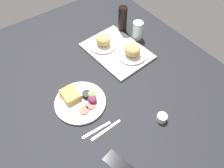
% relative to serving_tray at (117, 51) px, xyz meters
% --- Properties ---
extents(ground_plane, '(1.90, 1.50, 0.03)m').
position_rel_serving_tray_xyz_m(ground_plane, '(0.22, -0.25, -0.02)').
color(ground_plane, black).
extents(serving_tray, '(0.47, 0.36, 0.02)m').
position_rel_serving_tray_xyz_m(serving_tray, '(0.00, 0.00, 0.00)').
color(serving_tray, '#B2B2AD').
rests_on(serving_tray, ground_plane).
extents(bread_plate_near, '(0.20, 0.20, 0.09)m').
position_rel_serving_tray_xyz_m(bread_plate_near, '(-0.10, -0.05, 0.04)').
color(bread_plate_near, white).
rests_on(bread_plate_near, serving_tray).
extents(bread_plate_far, '(0.20, 0.20, 0.09)m').
position_rel_serving_tray_xyz_m(bread_plate_far, '(0.10, 0.05, 0.04)').
color(bread_plate_far, white).
rests_on(bread_plate_far, serving_tray).
extents(plate_with_salad, '(0.29, 0.29, 0.05)m').
position_rel_serving_tray_xyz_m(plate_with_salad, '(0.21, -0.42, 0.01)').
color(plate_with_salad, white).
rests_on(plate_with_salad, ground_plane).
extents(drinking_glass, '(0.07, 0.07, 0.13)m').
position_rel_serving_tray_xyz_m(drinking_glass, '(-0.03, 0.21, 0.06)').
color(drinking_glass, silver).
rests_on(drinking_glass, ground_plane).
extents(soda_bottle, '(0.06, 0.06, 0.20)m').
position_rel_serving_tray_xyz_m(soda_bottle, '(-0.16, 0.17, 0.09)').
color(soda_bottle, black).
rests_on(soda_bottle, ground_plane).
extents(espresso_cup, '(0.06, 0.06, 0.04)m').
position_rel_serving_tray_xyz_m(espresso_cup, '(0.57, -0.13, 0.01)').
color(espresso_cup, silver).
rests_on(espresso_cup, ground_plane).
extents(fork, '(0.02, 0.17, 0.01)m').
position_rel_serving_tray_xyz_m(fork, '(0.42, -0.45, -0.01)').
color(fork, '#B7B7BC').
rests_on(fork, ground_plane).
extents(knife, '(0.02, 0.19, 0.01)m').
position_rel_serving_tray_xyz_m(knife, '(0.45, -0.41, -0.01)').
color(knife, '#B7B7BC').
rests_on(knife, ground_plane).
extents(cell_phone, '(0.16, 0.10, 0.01)m').
position_rel_serving_tray_xyz_m(cell_phone, '(0.63, -0.47, -0.00)').
color(cell_phone, black).
rests_on(cell_phone, ground_plane).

